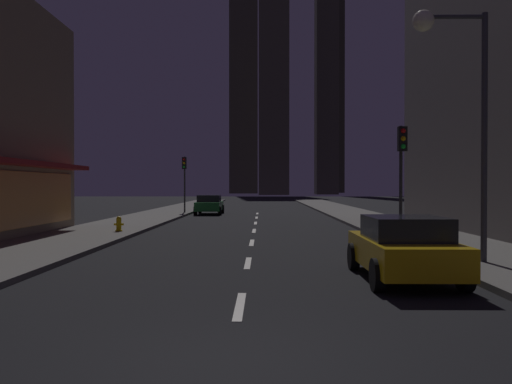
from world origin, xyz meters
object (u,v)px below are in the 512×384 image
at_px(fire_hydrant_far_left, 119,224).
at_px(traffic_light_near_right, 402,157).
at_px(street_lamp_right, 453,74).
at_px(traffic_light_far_left, 184,172).
at_px(car_parked_near, 403,247).
at_px(car_parked_far, 209,204).

distance_m(fire_hydrant_far_left, traffic_light_near_right, 12.28).
bearing_deg(fire_hydrant_far_left, street_lamp_right, -39.05).
distance_m(traffic_light_far_left, street_lamp_right, 28.11).
bearing_deg(car_parked_near, fire_hydrant_far_left, 130.73).
relative_size(car_parked_near, traffic_light_near_right, 1.01).
bearing_deg(traffic_light_far_left, traffic_light_near_right, -61.60).
bearing_deg(traffic_light_near_right, car_parked_far, 114.22).
relative_size(car_parked_near, fire_hydrant_far_left, 6.48).
xyz_separation_m(car_parked_near, traffic_light_far_left, (-9.10, 27.74, 2.45)).
relative_size(fire_hydrant_far_left, traffic_light_far_left, 0.16).
bearing_deg(car_parked_near, traffic_light_near_right, 75.59).
relative_size(car_parked_far, street_lamp_right, 0.64).
bearing_deg(fire_hydrant_far_left, car_parked_far, 82.11).
xyz_separation_m(car_parked_near, fire_hydrant_far_left, (-9.50, 11.03, -0.29)).
height_order(traffic_light_near_right, street_lamp_right, street_lamp_right).
relative_size(fire_hydrant_far_left, traffic_light_near_right, 0.16).
distance_m(car_parked_near, street_lamp_right, 5.04).
relative_size(traffic_light_far_left, street_lamp_right, 0.64).
bearing_deg(car_parked_near, traffic_light_far_left, 108.16).
bearing_deg(traffic_light_near_right, street_lamp_right, -91.25).
bearing_deg(traffic_light_far_left, car_parked_far, -3.59).
relative_size(fire_hydrant_far_left, street_lamp_right, 0.10).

